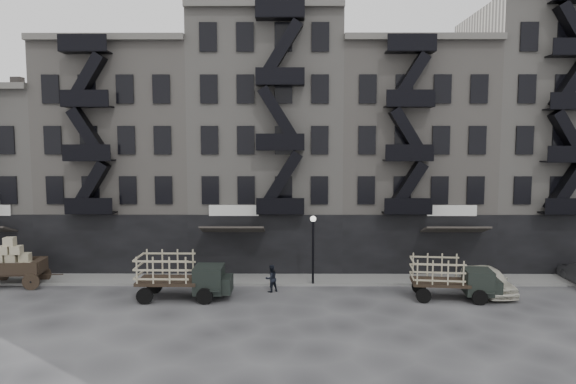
{
  "coord_description": "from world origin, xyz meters",
  "views": [
    {
      "loc": [
        1.62,
        -27.77,
        8.7
      ],
      "look_at": [
        1.49,
        4.0,
        5.58
      ],
      "focal_mm": 32.0,
      "sensor_mm": 36.0,
      "label": 1
    }
  ],
  "objects_px": {
    "wagon": "(13,259)",
    "pedestrian_mid": "(271,278)",
    "car_east": "(488,280)",
    "stake_truck_west": "(182,273)",
    "stake_truck_east": "(452,275)"
  },
  "relations": [
    {
      "from": "wagon",
      "to": "car_east",
      "type": "bearing_deg",
      "value": -7.38
    },
    {
      "from": "stake_truck_west",
      "to": "car_east",
      "type": "height_order",
      "value": "stake_truck_west"
    },
    {
      "from": "stake_truck_east",
      "to": "pedestrian_mid",
      "type": "height_order",
      "value": "stake_truck_east"
    },
    {
      "from": "wagon",
      "to": "pedestrian_mid",
      "type": "height_order",
      "value": "wagon"
    },
    {
      "from": "stake_truck_west",
      "to": "wagon",
      "type": "bearing_deg",
      "value": 167.81
    },
    {
      "from": "stake_truck_west",
      "to": "car_east",
      "type": "relative_size",
      "value": 1.16
    },
    {
      "from": "car_east",
      "to": "pedestrian_mid",
      "type": "distance_m",
      "value": 12.54
    },
    {
      "from": "stake_truck_east",
      "to": "car_east",
      "type": "distance_m",
      "value": 2.83
    },
    {
      "from": "car_east",
      "to": "pedestrian_mid",
      "type": "bearing_deg",
      "value": 174.33
    },
    {
      "from": "stake_truck_west",
      "to": "pedestrian_mid",
      "type": "relative_size",
      "value": 3.26
    },
    {
      "from": "stake_truck_west",
      "to": "car_east",
      "type": "xyz_separation_m",
      "value": [
        17.45,
        1.22,
        -0.72
      ]
    },
    {
      "from": "pedestrian_mid",
      "to": "wagon",
      "type": "bearing_deg",
      "value": -37.82
    },
    {
      "from": "stake_truck_west",
      "to": "car_east",
      "type": "bearing_deg",
      "value": 4.53
    },
    {
      "from": "wagon",
      "to": "car_east",
      "type": "relative_size",
      "value": 0.83
    },
    {
      "from": "stake_truck_east",
      "to": "pedestrian_mid",
      "type": "bearing_deg",
      "value": 178.59
    }
  ]
}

